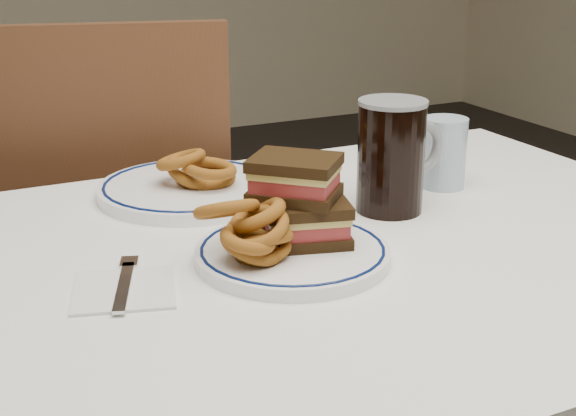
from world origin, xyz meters
name	(u,v)px	position (x,y,z in m)	size (l,w,h in m)	color
dining_table	(307,321)	(0.00, 0.00, 0.64)	(1.27, 0.87, 0.75)	white
chair_far	(115,237)	(-0.10, 0.68, 0.54)	(0.56, 0.56, 0.99)	#432915
main_plate	(293,253)	(-0.03, -0.02, 0.76)	(0.25, 0.25, 0.02)	white
reuben_sandwich	(300,200)	(-0.01, 0.00, 0.82)	(0.14, 0.14, 0.11)	black
onion_rings_main	(252,231)	(-0.09, -0.03, 0.80)	(0.12, 0.11, 0.10)	brown
ketchup_ramekin	(254,213)	(-0.04, 0.08, 0.78)	(0.05, 0.05, 0.03)	white
beer_mug	(393,155)	(0.18, 0.08, 0.84)	(0.15, 0.10, 0.17)	black
water_glass	(444,153)	(0.32, 0.14, 0.81)	(0.07, 0.07, 0.11)	#A9C5DA
far_plate	(190,188)	(-0.07, 0.28, 0.76)	(0.29, 0.29, 0.02)	white
onion_rings_far	(199,170)	(-0.05, 0.27, 0.79)	(0.13, 0.12, 0.08)	brown
napkin_fork	(124,288)	(-0.25, -0.02, 0.75)	(0.15, 0.16, 0.01)	silver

